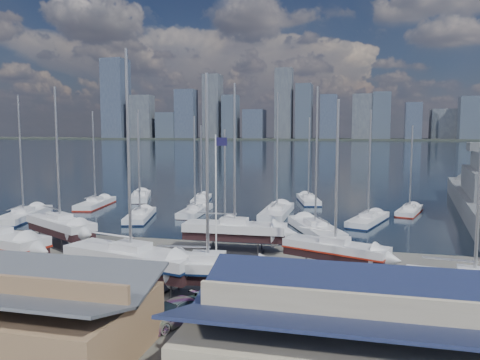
# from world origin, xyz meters

# --- Properties ---
(ground) EXTENTS (1400.00, 1400.00, 0.00)m
(ground) POSITION_xyz_m (0.00, -10.00, 0.00)
(ground) COLOR #605E59
(ground) RESTS_ON ground
(water) EXTENTS (1400.00, 600.00, 0.40)m
(water) POSITION_xyz_m (0.00, 300.00, -0.15)
(water) COLOR #1B2D3E
(water) RESTS_ON ground
(far_shore) EXTENTS (1400.00, 80.00, 2.20)m
(far_shore) POSITION_xyz_m (0.00, 560.00, 1.10)
(far_shore) COLOR #2D332D
(far_shore) RESTS_ON ground
(skyline) EXTENTS (639.14, 43.80, 107.69)m
(skyline) POSITION_xyz_m (-7.83, 553.76, 39.09)
(skyline) COLOR #475166
(skyline) RESTS_ON far_shore
(shed_grey) EXTENTS (12.60, 8.40, 4.17)m
(shed_grey) POSITION_xyz_m (0.00, -26.00, 2.15)
(shed_grey) COLOR #8C6B4C
(shed_grey) RESTS_ON ground
(shed_blue) EXTENTS (13.65, 9.45, 4.71)m
(shed_blue) POSITION_xyz_m (16.00, -26.00, 2.42)
(shed_blue) COLOR #BFB293
(shed_blue) RESTS_ON ground
(sailboat_cradle_2) EXTENTS (9.87, 7.16, 15.97)m
(sailboat_cradle_2) POSITION_xyz_m (-12.38, -5.22, 2.07)
(sailboat_cradle_2) COLOR #2D2D33
(sailboat_cradle_2) RESTS_ON ground
(sailboat_cradle_3) EXTENTS (11.26, 5.54, 17.42)m
(sailboat_cradle_3) POSITION_xyz_m (0.59, -15.36, 2.14)
(sailboat_cradle_3) COLOR #2D2D33
(sailboat_cradle_3) RESTS_ON ground
(sailboat_cradle_4) EXTENTS (9.93, 3.06, 16.07)m
(sailboat_cradle_4) POSITION_xyz_m (5.46, -3.41, 2.08)
(sailboat_cradle_4) COLOR #2D2D33
(sailboat_cradle_4) RESTS_ON ground
(sailboat_cradle_5) EXTENTS (9.80, 3.83, 15.47)m
(sailboat_cradle_5) POSITION_xyz_m (6.76, -16.04, 2.04)
(sailboat_cradle_5) COLOR #2D2D33
(sailboat_cradle_5) RESTS_ON ground
(sailboat_cradle_6) EXTENTS (8.93, 5.40, 14.12)m
(sailboat_cradle_6) POSITION_xyz_m (15.15, -8.20, 1.97)
(sailboat_cradle_6) COLOR #2D2D33
(sailboat_cradle_6) RESTS_ON ground
(sailboat_cradle_7) EXTENTS (8.48, 3.49, 13.63)m
(sailboat_cradle_7) POSITION_xyz_m (24.03, -14.94, 1.96)
(sailboat_cradle_7) COLOR #2D2D33
(sailboat_cradle_7) RESTS_ON ground
(sailboat_moored_0) EXTENTS (5.75, 11.78, 16.96)m
(sailboat_moored_0) POSITION_xyz_m (-25.65, 5.96, 0.31)
(sailboat_moored_0) COLOR black
(sailboat_moored_0) RESTS_ON water
(sailboat_moored_1) EXTENTS (4.33, 10.54, 15.29)m
(sailboat_moored_1) POSITION_xyz_m (-22.00, 17.50, 0.31)
(sailboat_moored_1) COLOR black
(sailboat_moored_1) RESTS_ON water
(sailboat_moored_2) EXTENTS (6.53, 10.88, 15.89)m
(sailboat_moored_2) POSITION_xyz_m (-18.61, 26.01, 0.32)
(sailboat_moored_2) COLOR black
(sailboat_moored_2) RESTS_ON water
(sailboat_moored_3) EXTENTS (5.11, 10.11, 14.56)m
(sailboat_moored_3) POSITION_xyz_m (-10.72, 9.53, 0.31)
(sailboat_moored_3) COLOR black
(sailboat_moored_3) RESTS_ON water
(sailboat_moored_4) EXTENTS (3.03, 9.57, 14.30)m
(sailboat_moored_4) POSITION_xyz_m (-4.94, 14.91, 0.32)
(sailboat_moored_4) COLOR black
(sailboat_moored_4) RESTS_ON water
(sailboat_moored_5) EXTENTS (4.05, 9.07, 13.11)m
(sailboat_moored_5) POSITION_xyz_m (-7.73, 26.14, 0.31)
(sailboat_moored_5) COLOR black
(sailboat_moored_5) RESTS_ON water
(sailboat_moored_6) EXTENTS (3.05, 8.43, 12.35)m
(sailboat_moored_6) POSITION_xyz_m (1.83, 6.15, 0.31)
(sailboat_moored_6) COLOR black
(sailboat_moored_6) RESTS_ON water
(sailboat_moored_7) EXTENTS (3.29, 11.61, 17.51)m
(sailboat_moored_7) POSITION_xyz_m (6.39, 16.28, 0.32)
(sailboat_moored_7) COLOR black
(sailboat_moored_7) RESTS_ON water
(sailboat_moored_8) EXTENTS (4.98, 10.02, 14.43)m
(sailboat_moored_8) POSITION_xyz_m (9.44, 29.44, 0.31)
(sailboat_moored_8) COLOR black
(sailboat_moored_8) RESTS_ON water
(sailboat_moored_9) EXTENTS (7.56, 11.79, 17.32)m
(sailboat_moored_9) POSITION_xyz_m (12.36, 6.72, 0.32)
(sailboat_moored_9) COLOR black
(sailboat_moored_9) RESTS_ON water
(sailboat_moored_10) EXTENTS (5.77, 10.33, 14.89)m
(sailboat_moored_10) POSITION_xyz_m (18.38, 13.79, 0.31)
(sailboat_moored_10) COLOR black
(sailboat_moored_10) RESTS_ON water
(sailboat_moored_11) EXTENTS (4.74, 9.00, 12.96)m
(sailboat_moored_11) POSITION_xyz_m (24.26, 22.51, 0.31)
(sailboat_moored_11) COLOR black
(sailboat_moored_11) RESTS_ON water
(car_c) EXTENTS (4.12, 5.51, 1.39)m
(car_c) POSITION_xyz_m (2.74, -21.85, 0.70)
(car_c) COLOR gray
(car_c) RESTS_ON ground
(car_d) EXTENTS (3.78, 5.16, 1.39)m
(car_d) POSITION_xyz_m (6.06, -20.68, 0.69)
(car_d) COLOR gray
(car_d) RESTS_ON ground
(flagpole) EXTENTS (1.00, 0.12, 11.33)m
(flagpole) POSITION_xyz_m (5.71, -10.23, 6.48)
(flagpole) COLOR white
(flagpole) RESTS_ON ground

